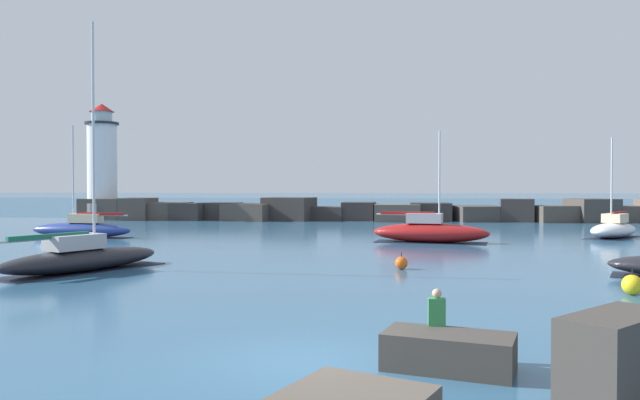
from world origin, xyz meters
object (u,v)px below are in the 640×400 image
(sailboat_moored_3, at_px, (613,229))
(person_on_rocks, at_px, (437,321))
(lighthouse, at_px, (102,170))
(sailboat_moored_2, at_px, (81,229))
(sailboat_moored_4, at_px, (82,257))
(mooring_buoy_far_side, at_px, (632,285))
(sailboat_moored_0, at_px, (430,232))
(mooring_buoy_orange_near, at_px, (401,263))

(sailboat_moored_3, bearing_deg, person_on_rocks, -114.78)
(lighthouse, relative_size, sailboat_moored_2, 1.59)
(sailboat_moored_2, bearing_deg, person_on_rocks, -52.23)
(sailboat_moored_4, relative_size, mooring_buoy_far_side, 12.34)
(sailboat_moored_0, xyz_separation_m, sailboat_moored_3, (13.35, 5.08, -0.09))
(sailboat_moored_0, xyz_separation_m, mooring_buoy_orange_near, (-2.22, -13.39, -0.43))
(mooring_buoy_far_side, bearing_deg, sailboat_moored_4, 170.21)
(lighthouse, height_order, sailboat_moored_0, lighthouse)
(sailboat_moored_4, bearing_deg, sailboat_moored_2, 116.87)
(sailboat_moored_4, bearing_deg, person_on_rocks, -41.33)
(sailboat_moored_4, distance_m, person_on_rocks, 18.91)
(sailboat_moored_2, distance_m, sailboat_moored_3, 38.16)
(sailboat_moored_2, height_order, mooring_buoy_orange_near, sailboat_moored_2)
(mooring_buoy_far_side, bearing_deg, sailboat_moored_2, 145.60)
(sailboat_moored_3, distance_m, person_on_rocks, 36.36)
(mooring_buoy_orange_near, height_order, person_on_rocks, person_on_rocks)
(lighthouse, relative_size, mooring_buoy_orange_near, 16.80)
(lighthouse, relative_size, sailboat_moored_4, 1.17)
(sailboat_moored_2, xyz_separation_m, mooring_buoy_far_side, (30.06, -20.58, -0.29))
(sailboat_moored_3, xyz_separation_m, sailboat_moored_4, (-29.44, -20.52, -0.03))
(mooring_buoy_far_side, bearing_deg, person_on_rocks, -129.82)
(mooring_buoy_orange_near, relative_size, mooring_buoy_far_side, 0.86)
(lighthouse, xyz_separation_m, sailboat_moored_2, (9.44, -23.54, -4.87))
(sailboat_moored_2, xyz_separation_m, sailboat_moored_3, (37.99, 3.65, -0.00))
(sailboat_moored_4, bearing_deg, lighthouse, 114.00)
(sailboat_moored_2, relative_size, mooring_buoy_orange_near, 10.59)
(sailboat_moored_2, height_order, person_on_rocks, sailboat_moored_2)
(lighthouse, bearing_deg, mooring_buoy_far_side, -48.15)
(mooring_buoy_orange_near, bearing_deg, sailboat_moored_0, 80.57)
(sailboat_moored_0, distance_m, sailboat_moored_3, 14.28)
(sailboat_moored_0, bearing_deg, sailboat_moored_3, 20.84)
(sailboat_moored_0, bearing_deg, sailboat_moored_2, 176.69)
(sailboat_moored_2, distance_m, sailboat_moored_4, 18.91)
(person_on_rocks, bearing_deg, sailboat_moored_2, 127.77)
(mooring_buoy_orange_near, bearing_deg, person_on_rocks, -88.68)
(sailboat_moored_4, relative_size, person_on_rocks, 7.13)
(lighthouse, xyz_separation_m, mooring_buoy_far_side, (39.51, -44.12, -5.15))
(sailboat_moored_3, bearing_deg, mooring_buoy_orange_near, -130.14)
(sailboat_moored_0, height_order, mooring_buoy_orange_near, sailboat_moored_0)
(sailboat_moored_2, bearing_deg, sailboat_moored_3, 5.49)
(sailboat_moored_3, height_order, mooring_buoy_orange_near, sailboat_moored_3)
(lighthouse, bearing_deg, sailboat_moored_2, -68.13)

